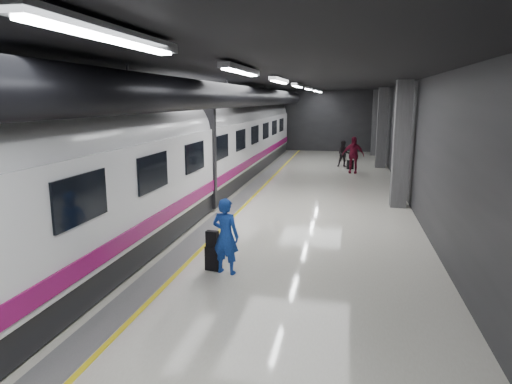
{
  "coord_description": "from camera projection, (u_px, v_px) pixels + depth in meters",
  "views": [
    {
      "loc": [
        2.69,
        -14.92,
        3.82
      ],
      "look_at": [
        0.15,
        -2.32,
        1.22
      ],
      "focal_mm": 32.0,
      "sensor_mm": 36.0,
      "label": 1
    }
  ],
  "objects": [
    {
      "name": "train",
      "position": [
        173.0,
        151.0,
        15.83
      ],
      "size": [
        3.05,
        38.0,
        4.05
      ],
      "color": "black",
      "rests_on": "ground"
    },
    {
      "name": "shoulder_bag",
      "position": [
        212.0,
        239.0,
        10.3
      ],
      "size": [
        0.29,
        0.18,
        0.37
      ],
      "primitive_type": "cube",
      "rotation": [
        0.0,
        0.0,
        -0.12
      ],
      "color": "black",
      "rests_on": "suitcase_main"
    },
    {
      "name": "traveler_far_a",
      "position": [
        344.0,
        154.0,
        26.3
      ],
      "size": [
        0.78,
        0.63,
        1.51
      ],
      "primitive_type": "imported",
      "rotation": [
        0.0,
        0.0,
        0.08
      ],
      "color": "black",
      "rests_on": "ground"
    },
    {
      "name": "ground",
      "position": [
        265.0,
        213.0,
        15.61
      ],
      "size": [
        40.0,
        40.0,
        0.0
      ],
      "primitive_type": "plane",
      "color": "silver",
      "rests_on": "ground"
    },
    {
      "name": "platform_hall",
      "position": [
        262.0,
        108.0,
        15.88
      ],
      "size": [
        10.02,
        40.02,
        4.51
      ],
      "color": "black",
      "rests_on": "ground"
    },
    {
      "name": "suitcase_main",
      "position": [
        213.0,
        258.0,
        10.4
      ],
      "size": [
        0.37,
        0.27,
        0.56
      ],
      "primitive_type": "cube",
      "rotation": [
        0.0,
        0.0,
        -0.17
      ],
      "color": "black",
      "rests_on": "ground"
    },
    {
      "name": "traveler_far_b",
      "position": [
        353.0,
        155.0,
        24.04
      ],
      "size": [
        1.16,
        0.56,
        1.93
      ],
      "primitive_type": "imported",
      "rotation": [
        0.0,
        0.0,
        -0.08
      ],
      "color": "maroon",
      "rests_on": "ground"
    },
    {
      "name": "traveler_main",
      "position": [
        226.0,
        236.0,
        10.09
      ],
      "size": [
        0.7,
        0.53,
        1.72
      ],
      "primitive_type": "imported",
      "rotation": [
        0.0,
        0.0,
        2.93
      ],
      "color": "blue",
      "rests_on": "ground"
    },
    {
      "name": "suitcase_far",
      "position": [
        350.0,
        165.0,
        25.57
      ],
      "size": [
        0.4,
        0.33,
        0.5
      ],
      "primitive_type": "cube",
      "rotation": [
        0.0,
        0.0,
        0.41
      ],
      "color": "black",
      "rests_on": "ground"
    }
  ]
}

